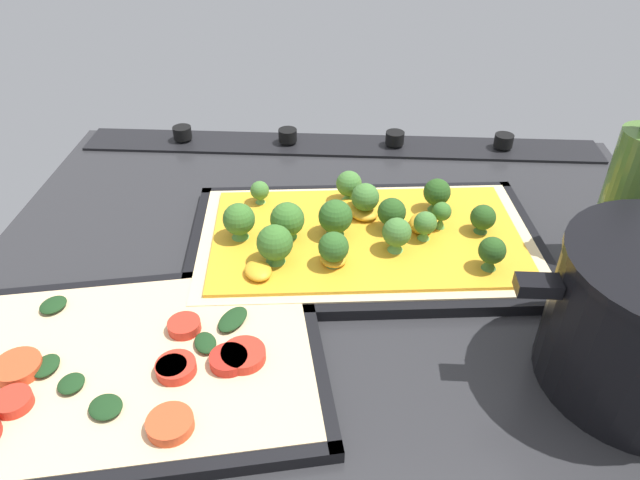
% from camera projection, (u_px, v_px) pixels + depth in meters
% --- Properties ---
extents(ground_plane, '(0.81, 0.72, 0.03)m').
position_uv_depth(ground_plane, '(332.00, 296.00, 0.64)').
color(ground_plane, '#28282B').
extents(stove_control_panel, '(0.77, 0.07, 0.03)m').
position_uv_depth(stove_control_panel, '(341.00, 143.00, 0.90)').
color(stove_control_panel, black).
rests_on(stove_control_panel, ground_plane).
extents(baking_tray_front, '(0.43, 0.28, 0.01)m').
position_uv_depth(baking_tray_front, '(366.00, 245.00, 0.69)').
color(baking_tray_front, black).
rests_on(baking_tray_front, ground_plane).
extents(broccoli_pizza, '(0.40, 0.26, 0.06)m').
position_uv_depth(broccoli_pizza, '(361.00, 233.00, 0.68)').
color(broccoli_pizza, beige).
rests_on(broccoli_pizza, baking_tray_front).
extents(baking_tray_back, '(0.39, 0.31, 0.01)m').
position_uv_depth(baking_tray_back, '(129.00, 368.00, 0.54)').
color(baking_tray_back, black).
rests_on(baking_tray_back, ground_plane).
extents(veggie_pizza_back, '(0.37, 0.28, 0.02)m').
position_uv_depth(veggie_pizza_back, '(128.00, 366.00, 0.53)').
color(veggie_pizza_back, '#DCB98A').
rests_on(veggie_pizza_back, baking_tray_back).
extents(oil_bottle, '(0.06, 0.06, 0.21)m').
position_uv_depth(oil_bottle, '(631.00, 194.00, 0.63)').
color(oil_bottle, '#476B2D').
rests_on(oil_bottle, ground_plane).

